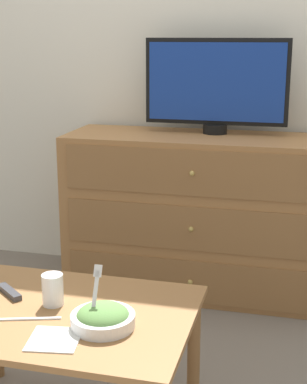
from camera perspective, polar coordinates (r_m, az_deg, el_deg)
ground_plane at (r=3.32m, az=2.87°, el=-7.32°), size 12.00×12.00×0.00m
wall_back at (r=3.09m, az=3.30°, el=15.75°), size 12.00×0.05×2.60m
dresser at (r=2.92m, az=4.50°, el=-2.22°), size 1.31×0.46×0.79m
tv at (r=2.88m, az=6.11°, el=10.39°), size 0.69×0.12×0.45m
coffee_table at (r=1.89m, az=-9.09°, el=-13.09°), size 0.83×0.59×0.44m
takeout_bowl at (r=1.75m, az=-4.93°, el=-12.05°), size 0.19×0.19×0.18m
drink_cup at (r=1.89m, az=-9.74°, el=-9.49°), size 0.07×0.07×0.10m
napkin at (r=1.71m, az=-9.59°, el=-13.91°), size 0.16×0.16×0.00m
knife at (r=1.83m, az=-12.03°, el=-11.94°), size 0.19×0.07×0.01m
remote_control at (r=2.00m, az=-13.80°, el=-9.39°), size 0.12×0.10×0.02m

